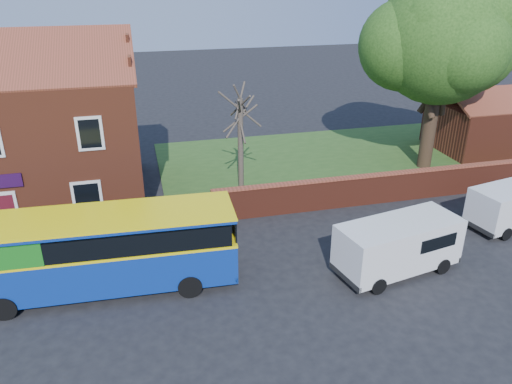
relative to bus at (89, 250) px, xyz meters
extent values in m
plane|color=black|center=(3.18, -2.66, -1.72)|extent=(120.00, 120.00, 0.00)
cube|color=gray|center=(-3.82, 3.09, -1.66)|extent=(18.00, 3.50, 0.12)
cube|color=#426B28|center=(16.18, 10.34, -1.70)|extent=(26.00, 12.00, 0.04)
cube|color=brown|center=(-3.82, 8.84, 1.53)|extent=(12.00, 8.00, 6.50)
cube|color=brown|center=(-3.82, 10.84, 5.78)|extent=(12.30, 4.08, 2.16)
cube|color=#4C0F19|center=(-3.82, 4.79, -0.62)|extent=(0.95, 0.04, 2.10)
cube|color=silver|center=(-3.82, 4.81, -0.57)|extent=(1.20, 0.06, 2.30)
cube|color=maroon|center=(16.18, 4.34, -0.97)|extent=(22.00, 0.30, 1.50)
cube|color=brown|center=(16.18, 4.34, -0.17)|extent=(22.00, 0.38, 0.10)
cube|color=maroon|center=(25.18, 10.34, -0.22)|extent=(8.00, 5.00, 3.00)
cube|color=brown|center=(25.18, 11.59, 1.83)|extent=(8.20, 2.56, 1.24)
cube|color=#0D3194|center=(0.32, -0.01, -0.59)|extent=(9.99, 2.89, 1.57)
cube|color=yellow|center=(0.32, -0.01, 0.20)|extent=(10.02, 2.91, 0.10)
cube|color=black|center=(0.32, -0.01, 0.67)|extent=(9.60, 2.89, 0.79)
cube|color=#0D3194|center=(0.32, -0.01, 1.20)|extent=(9.99, 2.89, 0.14)
cube|color=yellow|center=(0.32, -0.01, 1.28)|extent=(10.04, 2.93, 0.06)
cylinder|color=black|center=(-2.89, -1.04, -1.28)|extent=(0.90, 0.32, 0.89)
cylinder|color=black|center=(-2.80, 1.28, -1.28)|extent=(0.90, 0.32, 0.89)
cylinder|color=black|center=(3.44, -1.30, -1.28)|extent=(0.90, 0.32, 0.89)
cylinder|color=black|center=(3.53, 1.01, -1.28)|extent=(0.90, 0.32, 0.89)
cube|color=white|center=(11.56, -1.59, -0.50)|extent=(5.19, 2.88, 1.86)
cube|color=black|center=(13.72, -1.15, -0.20)|extent=(0.41, 1.65, 0.74)
cube|color=black|center=(13.92, -1.11, -1.33)|extent=(0.48, 1.94, 0.24)
cylinder|color=black|center=(10.20, -2.80, -1.40)|extent=(0.68, 0.34, 0.65)
cylinder|color=black|center=(9.84, -0.99, -1.40)|extent=(0.68, 0.34, 0.65)
cylinder|color=black|center=(13.27, -2.18, -1.40)|extent=(0.68, 0.34, 0.65)
cylinder|color=black|center=(12.91, -0.38, -1.40)|extent=(0.68, 0.34, 0.65)
cylinder|color=black|center=(17.50, -0.52, -1.42)|extent=(0.63, 0.33, 0.60)
cylinder|color=black|center=(17.17, 1.14, -1.42)|extent=(0.63, 0.33, 0.60)
cylinder|color=black|center=(18.74, 8.23, 0.58)|extent=(0.80, 0.80, 4.61)
sphere|color=#487B26|center=(18.74, 8.23, 5.80)|extent=(7.22, 7.22, 7.22)
sphere|color=#487B26|center=(20.84, 8.63, 5.20)|extent=(5.21, 5.21, 5.21)
sphere|color=#487B26|center=(16.83, 8.83, 5.40)|extent=(5.01, 5.01, 5.01)
cylinder|color=#4C4238|center=(7.23, 7.23, 0.83)|extent=(0.29, 0.29, 5.11)
cylinder|color=#4C4238|center=(7.23, 7.23, 2.66)|extent=(0.30, 2.49, 2.01)
cylinder|color=#4C4238|center=(7.23, 7.23, 2.47)|extent=(1.30, 1.84, 1.84)
cylinder|color=#4C4238|center=(7.23, 7.23, 2.84)|extent=(2.09, 0.96, 2.03)
camera|label=1|loc=(2.13, -16.57, 9.39)|focal=35.00mm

